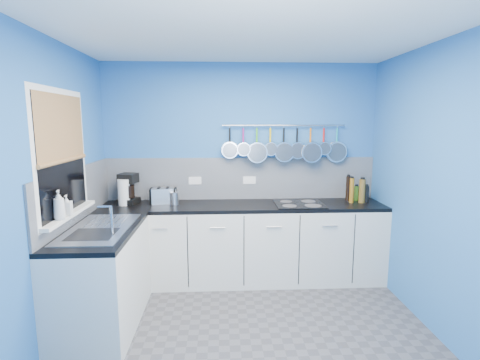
{
  "coord_description": "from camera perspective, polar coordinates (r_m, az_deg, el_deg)",
  "views": [
    {
      "loc": [
        -0.23,
        -2.84,
        1.83
      ],
      "look_at": [
        -0.05,
        0.75,
        1.25
      ],
      "focal_mm": 27.39,
      "sensor_mm": 36.0,
      "label": 1
    }
  ],
  "objects": [
    {
      "name": "wall_front",
      "position": [
        1.47,
        6.63,
        -14.08
      ],
      "size": [
        3.2,
        0.02,
        2.5
      ],
      "primitive_type": "cube",
      "color": "#2A67B0",
      "rests_on": "ground"
    },
    {
      "name": "condiment_1",
      "position": [
        4.53,
        17.67,
        -2.0
      ],
      "size": [
        0.05,
        0.05,
        0.17
      ],
      "primitive_type": "cylinder",
      "color": "#3F721E",
      "rests_on": "worktop_back"
    },
    {
      "name": "pan_7",
      "position": [
        4.46,
        12.91,
        6.06
      ],
      "size": [
        0.16,
        0.09,
        0.35
      ],
      "primitive_type": null,
      "color": "silver",
      "rests_on": "pot_rail"
    },
    {
      "name": "worktop_left",
      "position": [
        3.45,
        -20.98,
        -7.44
      ],
      "size": [
        0.6,
        1.2,
        0.04
      ],
      "primitive_type": "cube",
      "color": "black",
      "rests_on": "cabinet_run_left"
    },
    {
      "name": "pan_5",
      "position": [
        4.38,
        8.88,
        5.86
      ],
      "size": [
        0.2,
        0.1,
        0.39
      ],
      "primitive_type": null,
      "color": "silver",
      "rests_on": "pot_rail"
    },
    {
      "name": "soap_bottle_b",
      "position": [
        3.39,
        -25.41,
        -3.56
      ],
      "size": [
        0.08,
        0.09,
        0.17
      ],
      "primitive_type": "imported",
      "rotation": [
        0.0,
        0.0,
        0.1
      ],
      "color": "white",
      "rests_on": "window_sill"
    },
    {
      "name": "pan_1",
      "position": [
        4.3,
        0.52,
        6.17
      ],
      "size": [
        0.16,
        0.13,
        0.35
      ],
      "primitive_type": null,
      "color": "silver",
      "rests_on": "pot_rail"
    },
    {
      "name": "window_sill",
      "position": [
        3.5,
        -25.03,
        -4.85
      ],
      "size": [
        0.1,
        0.98,
        0.03
      ],
      "primitive_type": "cube",
      "color": "white",
      "rests_on": "wall_left"
    },
    {
      "name": "condiment_5",
      "position": [
        4.39,
        17.01,
        -1.57
      ],
      "size": [
        0.05,
        0.05,
        0.29
      ],
      "primitive_type": "cylinder",
      "color": "#8C5914",
      "rests_on": "worktop_back"
    },
    {
      "name": "pan_2",
      "position": [
        4.31,
        2.63,
        5.61
      ],
      "size": [
        0.24,
        0.11,
        0.43
      ],
      "primitive_type": null,
      "color": "silver",
      "rests_on": "pot_rail"
    },
    {
      "name": "mixer_tap",
      "position": [
        3.2,
        -19.38,
        -5.85
      ],
      "size": [
        0.12,
        0.08,
        0.26
      ],
      "primitive_type": null,
      "color": "silver",
      "rests_on": "worktop_left"
    },
    {
      "name": "paper_towel",
      "position": [
        4.28,
        -17.63,
        -1.84
      ],
      "size": [
        0.15,
        0.15,
        0.29
      ],
      "primitive_type": "cylinder",
      "rotation": [
        0.0,
        0.0,
        -0.15
      ],
      "color": "white",
      "rests_on": "worktop_back"
    },
    {
      "name": "condiment_0",
      "position": [
        4.57,
        18.54,
        -2.22
      ],
      "size": [
        0.07,
        0.07,
        0.13
      ],
      "primitive_type": "cylinder",
      "color": "olive",
      "rests_on": "worktop_back"
    },
    {
      "name": "toaster",
      "position": [
        4.28,
        -11.83,
        -2.4
      ],
      "size": [
        0.3,
        0.21,
        0.18
      ],
      "primitive_type": "cube",
      "rotation": [
        0.0,
        0.0,
        0.21
      ],
      "color": "silver",
      "rests_on": "worktop_back"
    },
    {
      "name": "coffee_maker",
      "position": [
        4.33,
        -17.03,
        -1.33
      ],
      "size": [
        0.24,
        0.25,
        0.35
      ],
      "primitive_type": null,
      "rotation": [
        0.0,
        0.0,
        -0.23
      ],
      "color": "black",
      "rests_on": "worktop_back"
    },
    {
      "name": "pan_6",
      "position": [
        4.42,
        10.9,
        5.55
      ],
      "size": [
        0.24,
        0.12,
        0.43
      ],
      "primitive_type": null,
      "color": "silver",
      "rests_on": "pot_rail"
    },
    {
      "name": "ceiling",
      "position": [
        2.93,
        1.86,
        22.57
      ],
      "size": [
        3.2,
        3.0,
        0.02
      ],
      "primitive_type": "cube",
      "color": "white",
      "rests_on": "ground"
    },
    {
      "name": "cabinet_run_left",
      "position": [
        3.6,
        -20.56,
        -14.32
      ],
      "size": [
        0.6,
        1.2,
        0.86
      ],
      "primitive_type": "cube",
      "color": "silver",
      "rests_on": "ground"
    },
    {
      "name": "canister",
      "position": [
        4.2,
        -10.2,
        -2.82
      ],
      "size": [
        0.11,
        0.11,
        0.14
      ],
      "primitive_type": "cylinder",
      "rotation": [
        0.0,
        0.0,
        0.12
      ],
      "color": "silver",
      "rests_on": "worktop_back"
    },
    {
      "name": "condiment_2",
      "position": [
        4.5,
        16.48,
        -1.27
      ],
      "size": [
        0.05,
        0.05,
        0.29
      ],
      "primitive_type": "cylinder",
      "color": "black",
      "rests_on": "worktop_back"
    },
    {
      "name": "condiment_4",
      "position": [
        4.43,
        18.48,
        -1.64
      ],
      "size": [
        0.07,
        0.07,
        0.27
      ],
      "primitive_type": "cylinder",
      "color": "brown",
      "rests_on": "worktop_back"
    },
    {
      "name": "wall_left",
      "position": [
        3.21,
        -28.27,
        -2.35
      ],
      "size": [
        0.02,
        3.0,
        2.5
      ],
      "primitive_type": "cube",
      "color": "#2A67B0",
      "rests_on": "ground"
    },
    {
      "name": "pan_0",
      "position": [
        4.29,
        -1.61,
        5.93
      ],
      "size": [
        0.19,
        0.06,
        0.38
      ],
      "primitive_type": null,
      "color": "silver",
      "rests_on": "pot_rail"
    },
    {
      "name": "window_glass",
      "position": [
        3.43,
        -25.92,
        3.56
      ],
      "size": [
        0.01,
        0.9,
        1.0
      ],
      "primitive_type": "cube",
      "color": "black",
      "rests_on": "wall_left"
    },
    {
      "name": "socket_left",
      "position": [
        4.39,
        -7.02,
        -0.1
      ],
      "size": [
        0.15,
        0.01,
        0.09
      ],
      "primitive_type": "cube",
      "color": "white",
      "rests_on": "backsplash_back"
    },
    {
      "name": "wall_right",
      "position": [
        3.44,
        29.58,
        -1.76
      ],
      "size": [
        0.02,
        3.0,
        2.5
      ],
      "primitive_type": "cube",
      "color": "#2A67B0",
      "rests_on": "ground"
    },
    {
      "name": "backsplash_back",
      "position": [
        4.39,
        0.16,
        0.24
      ],
      "size": [
        3.2,
        0.02,
        0.5
      ],
      "primitive_type": "cube",
      "color": "#91939A",
      "rests_on": "wall_back"
    },
    {
      "name": "socket_right",
      "position": [
        4.39,
        1.48,
        -0.03
      ],
      "size": [
        0.15,
        0.01,
        0.09
      ],
      "primitive_type": "cube",
      "color": "white",
      "rests_on": "backsplash_back"
    },
    {
      "name": "backsplash_left",
      "position": [
        3.76,
        -23.99,
        -2.06
      ],
      "size": [
        0.02,
        1.8,
        0.5
      ],
      "primitive_type": "cube",
      "color": "#91939A",
      "rests_on": "wall_left"
    },
    {
      "name": "condiment_3",
      "position": [
        4.45,
        19.1,
        -2.14
      ],
      "size": [
        0.05,
        0.05,
        0.19
      ],
      "primitive_type": "cylinder",
      "color": "black",
      "rests_on": "worktop_back"
    },
    {
      "name": "pan_8",
      "position": [
        4.5,
        14.84,
        5.45
      ],
      "size": [
        0.24,
        0.05,
        0.43
      ],
      "primitive_type": null,
      "color": "silver",
      "rests_on": "pot_rail"
    },
    {
      "name": "pan_4",
      "position": [
        4.35,
        6.82,
        5.64
      ],
      "size": [
        0.23,
        0.1,
        0.42
      ],
      "primitive_type": null,
      "color": "silver",
      "rests_on": "pot_rail"
    },
    {
      "name": "pot_rail",
      "position": [
        4.36,
        6.85,
        8.43
      ],
      "size": [
        1.45,
        0.02,
        0.02
      ],
      "primitive_type": "cylinder",
      "rotation": [
        0.0,
        1.57,
        0.0
      ],
      "color": "silver",
      "rests_on": "wall_back"
    },
    {
      "name": "window_frame",
      "position": [
        3.43,
        -26.0,
        3.55
      ],
      "size": [
        0.01,
        1.0,
        1.1
      ],
      "primitive_type": "cube",
      "color": "white",
      "rests_on": "wall_left"
    },
    {
      "name": "soap_bottle_a",
      "position": [
        3.26,
        -26.37,
        -3.51
      ],
      "size": [
        0.11,
        0.11,
        0.24
      ],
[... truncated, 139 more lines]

